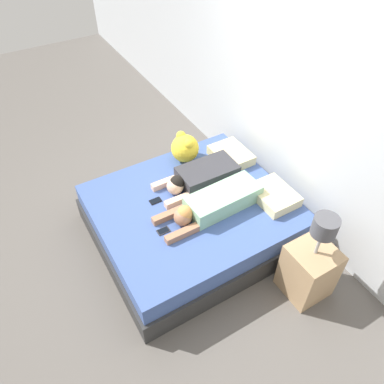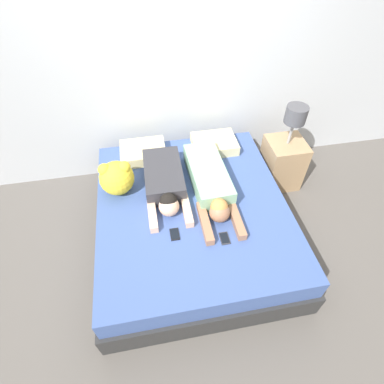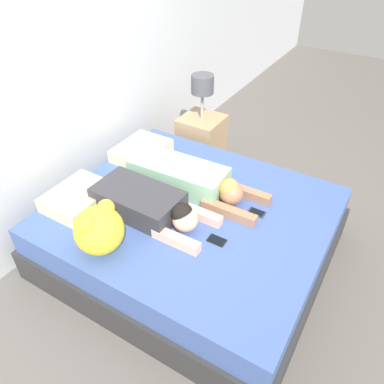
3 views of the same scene
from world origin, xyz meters
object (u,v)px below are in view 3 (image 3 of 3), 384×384
at_px(pillow_head_left, 79,197).
at_px(cell_phone_right, 257,213).
at_px(pillow_head_right, 142,151).
at_px(bed, 192,232).
at_px(cell_phone_left, 217,240).
at_px(nightstand, 202,139).
at_px(person_right, 190,179).
at_px(plush_toy, 99,229).
at_px(person_left, 149,205).

xyz_separation_m(pillow_head_left, cell_phone_right, (0.58, -1.19, -0.05)).
xyz_separation_m(pillow_head_right, cell_phone_right, (-0.19, -1.19, -0.05)).
bearing_deg(bed, cell_phone_left, -123.09).
distance_m(pillow_head_left, nightstand, 1.57).
distance_m(person_right, plush_toy, 0.87).
xyz_separation_m(pillow_head_left, nightstand, (1.55, -0.17, -0.20)).
distance_m(cell_phone_left, plush_toy, 0.77).
height_order(person_right, nightstand, nightstand).
relative_size(person_right, plush_toy, 3.34).
bearing_deg(pillow_head_right, nightstand, -12.58).
relative_size(pillow_head_left, person_left, 0.51).
relative_size(pillow_head_right, nightstand, 0.46).
height_order(person_left, person_right, same).
height_order(bed, pillow_head_left, pillow_head_left).
distance_m(cell_phone_left, nightstand, 1.64).
relative_size(pillow_head_right, plush_toy, 1.40).
relative_size(person_left, nightstand, 0.90).
bearing_deg(bed, person_right, 35.11).
distance_m(bed, cell_phone_left, 0.46).
bearing_deg(pillow_head_right, cell_phone_left, -119.01).
height_order(bed, person_left, person_left).
xyz_separation_m(pillow_head_left, plush_toy, (-0.26, -0.46, 0.11)).
relative_size(pillow_head_left, pillow_head_right, 1.00).
bearing_deg(nightstand, cell_phone_right, -133.57).
distance_m(pillow_head_right, nightstand, 0.82).
xyz_separation_m(person_left, cell_phone_left, (0.01, -0.54, -0.08)).
relative_size(pillow_head_left, person_right, 0.42).
relative_size(cell_phone_right, nightstand, 0.12).
distance_m(plush_toy, nightstand, 1.86).
relative_size(person_left, cell_phone_left, 7.60).
bearing_deg(person_left, cell_phone_right, -57.98).
xyz_separation_m(person_left, plush_toy, (-0.43, 0.07, 0.08)).
bearing_deg(plush_toy, pillow_head_left, 60.40).
height_order(bed, person_right, person_right).
relative_size(pillow_head_right, cell_phone_right, 3.89).
xyz_separation_m(pillow_head_left, pillow_head_right, (0.77, 0.00, 0.00)).
bearing_deg(bed, pillow_head_right, 62.81).
bearing_deg(cell_phone_right, nightstand, 46.43).
xyz_separation_m(person_left, nightstand, (1.38, 0.36, -0.24)).
height_order(pillow_head_left, person_right, person_right).
bearing_deg(plush_toy, person_right, -9.99).
xyz_separation_m(bed, cell_phone_left, (-0.21, -0.32, 0.25)).
distance_m(bed, plush_toy, 0.83).
bearing_deg(nightstand, pillow_head_right, 167.42).
xyz_separation_m(cell_phone_right, nightstand, (0.97, 1.02, -0.15)).
bearing_deg(person_left, cell_phone_left, -88.84).
xyz_separation_m(cell_phone_left, plush_toy, (-0.44, 0.61, 0.16)).
relative_size(cell_phone_left, nightstand, 0.12).
xyz_separation_m(pillow_head_right, cell_phone_left, (-0.59, -1.07, -0.05)).
bearing_deg(nightstand, pillow_head_left, 173.64).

